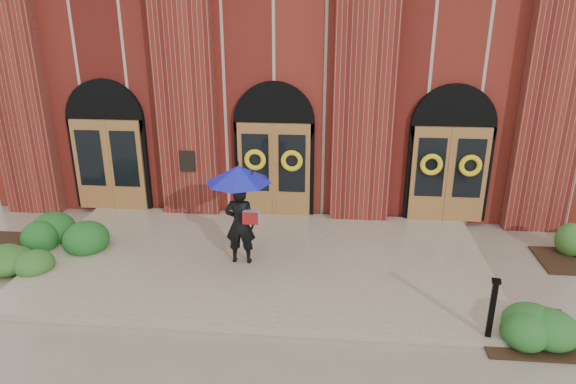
# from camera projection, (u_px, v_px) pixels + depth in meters

# --- Properties ---
(ground) EXTENTS (90.00, 90.00, 0.00)m
(ground) POSITION_uv_depth(u_px,v_px,m) (260.00, 267.00, 11.45)
(ground) COLOR gray
(ground) RESTS_ON ground
(landing) EXTENTS (10.00, 5.30, 0.15)m
(landing) POSITION_uv_depth(u_px,v_px,m) (261.00, 260.00, 11.57)
(landing) COLOR tan
(landing) RESTS_ON ground
(church_building) EXTENTS (16.20, 12.53, 7.00)m
(church_building) POSITION_uv_depth(u_px,v_px,m) (293.00, 63.00, 18.44)
(church_building) COLOR maroon
(church_building) RESTS_ON ground
(man_with_umbrella) EXTENTS (1.39, 1.39, 2.22)m
(man_with_umbrella) POSITION_uv_depth(u_px,v_px,m) (239.00, 196.00, 10.84)
(man_with_umbrella) COLOR black
(man_with_umbrella) RESTS_ON landing
(metal_post) EXTENTS (0.17, 0.17, 1.10)m
(metal_post) POSITION_uv_depth(u_px,v_px,m) (492.00, 307.00, 8.63)
(metal_post) COLOR black
(metal_post) RESTS_ON landing
(hedge_wall_left) EXTENTS (2.92, 1.17, 0.75)m
(hedge_wall_left) POSITION_uv_depth(u_px,v_px,m) (39.00, 232.00, 12.26)
(hedge_wall_left) COLOR #1A4F1B
(hedge_wall_left) RESTS_ON ground
(hedge_front_left) EXTENTS (1.45, 1.25, 0.51)m
(hedge_front_left) POSITION_uv_depth(u_px,v_px,m) (34.00, 253.00, 11.53)
(hedge_front_left) COLOR #2B571E
(hedge_front_left) RESTS_ON ground
(hedge_front_right) EXTENTS (1.59, 1.37, 0.56)m
(hedge_front_right) POSITION_uv_depth(u_px,v_px,m) (530.00, 320.00, 9.04)
(hedge_front_right) COLOR #20521D
(hedge_front_right) RESTS_ON ground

